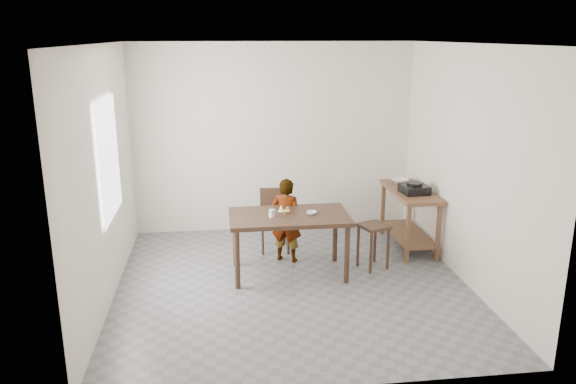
{
  "coord_description": "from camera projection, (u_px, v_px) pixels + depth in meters",
  "views": [
    {
      "loc": [
        -0.8,
        -5.91,
        2.79
      ],
      "look_at": [
        0.0,
        0.4,
        1.0
      ],
      "focal_mm": 35.0,
      "sensor_mm": 36.0,
      "label": 1
    }
  ],
  "objects": [
    {
      "name": "glass_tumbler",
      "position": [
        272.0,
        213.0,
        6.49
      ],
      "size": [
        0.09,
        0.09,
        0.09
      ],
      "primitive_type": "cylinder",
      "rotation": [
        0.0,
        0.0,
        -0.32
      ],
      "color": "silver",
      "rests_on": "dining_table"
    },
    {
      "name": "wall_left",
      "position": [
        102.0,
        177.0,
        5.89
      ],
      "size": [
        0.04,
        4.0,
        2.7
      ],
      "primitive_type": "cube",
      "color": "#F0E4D0",
      "rests_on": "ground"
    },
    {
      "name": "child",
      "position": [
        286.0,
        220.0,
        7.04
      ],
      "size": [
        0.47,
        0.4,
        1.08
      ],
      "primitive_type": "imported",
      "rotation": [
        0.0,
        0.0,
        2.73
      ],
      "color": "white",
      "rests_on": "floor"
    },
    {
      "name": "stool",
      "position": [
        373.0,
        246.0,
        6.9
      ],
      "size": [
        0.41,
        0.41,
        0.56
      ],
      "primitive_type": null,
      "rotation": [
        0.0,
        0.0,
        0.38
      ],
      "color": "#3B2619",
      "rests_on": "floor"
    },
    {
      "name": "dining_chair",
      "position": [
        275.0,
        221.0,
        7.43
      ],
      "size": [
        0.42,
        0.42,
        0.81
      ],
      "primitive_type": null,
      "rotation": [
        0.0,
        0.0,
        -0.08
      ],
      "color": "#3B2619",
      "rests_on": "floor"
    },
    {
      "name": "banana",
      "position": [
        284.0,
        211.0,
        6.63
      ],
      "size": [
        0.17,
        0.14,
        0.06
      ],
      "primitive_type": null,
      "rotation": [
        0.0,
        0.0,
        -0.17
      ],
      "color": "#EBCA4B",
      "rests_on": "dining_table"
    },
    {
      "name": "small_bowl",
      "position": [
        311.0,
        213.0,
        6.59
      ],
      "size": [
        0.14,
        0.14,
        0.04
      ],
      "primitive_type": "imported",
      "rotation": [
        0.0,
        0.0,
        -0.22
      ],
      "color": "white",
      "rests_on": "dining_table"
    },
    {
      "name": "wall_right",
      "position": [
        468.0,
        166.0,
        6.38
      ],
      "size": [
        0.04,
        4.0,
        2.7
      ],
      "primitive_type": "cube",
      "color": "#F0E4D0",
      "rests_on": "ground"
    },
    {
      "name": "wall_front",
      "position": [
        329.0,
        234.0,
        4.2
      ],
      "size": [
        4.0,
        0.04,
        2.7
      ],
      "primitive_type": "cube",
      "color": "#F0E4D0",
      "rests_on": "ground"
    },
    {
      "name": "floor",
      "position": [
        292.0,
        286.0,
        6.5
      ],
      "size": [
        4.0,
        4.0,
        0.04
      ],
      "primitive_type": "cube",
      "color": "slate",
      "rests_on": "ground"
    },
    {
      "name": "ceiling",
      "position": [
        293.0,
        42.0,
        5.76
      ],
      "size": [
        4.0,
        4.0,
        0.04
      ],
      "primitive_type": "cube",
      "color": "white",
      "rests_on": "wall_back"
    },
    {
      "name": "wall_back",
      "position": [
        274.0,
        138.0,
        8.06
      ],
      "size": [
        4.0,
        0.04,
        2.7
      ],
      "primitive_type": "cube",
      "color": "#F0E4D0",
      "rests_on": "ground"
    },
    {
      "name": "gas_burner",
      "position": [
        414.0,
        189.0,
        7.28
      ],
      "size": [
        0.36,
        0.36,
        0.11
      ],
      "primitive_type": "cube",
      "rotation": [
        0.0,
        0.0,
        0.1
      ],
      "color": "black",
      "rests_on": "prep_counter"
    },
    {
      "name": "serving_bowl",
      "position": [
        399.0,
        181.0,
        7.79
      ],
      "size": [
        0.29,
        0.29,
        0.06
      ],
      "primitive_type": "imported",
      "rotation": [
        0.0,
        0.0,
        0.26
      ],
      "color": "white",
      "rests_on": "prep_counter"
    },
    {
      "name": "dining_table",
      "position": [
        289.0,
        245.0,
        6.68
      ],
      "size": [
        1.4,
        0.8,
        0.75
      ],
      "primitive_type": null,
      "color": "#3B2619",
      "rests_on": "floor"
    },
    {
      "name": "prep_counter",
      "position": [
        409.0,
        218.0,
        7.55
      ],
      "size": [
        0.5,
        1.2,
        0.8
      ],
      "primitive_type": null,
      "color": "brown",
      "rests_on": "floor"
    },
    {
      "name": "window_pane",
      "position": [
        109.0,
        159.0,
        6.04
      ],
      "size": [
        0.02,
        1.1,
        1.3
      ],
      "primitive_type": "cube",
      "color": "white",
      "rests_on": "wall_left"
    }
  ]
}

